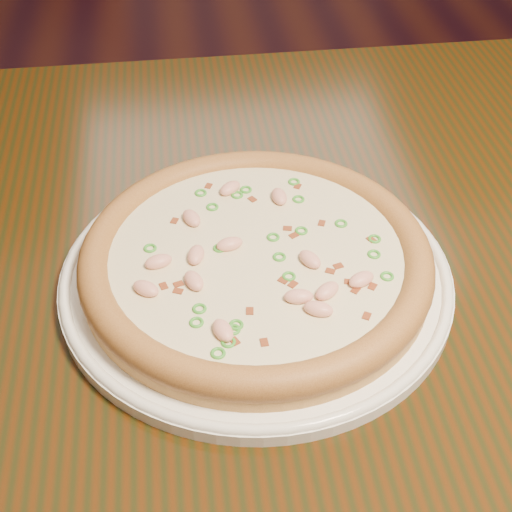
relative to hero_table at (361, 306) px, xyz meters
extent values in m
plane|color=black|center=(0.22, 0.50, -0.65)|extent=(9.00, 9.00, 0.00)
cube|color=black|center=(0.00, 0.00, 0.08)|extent=(1.20, 0.80, 0.04)
cylinder|color=white|center=(-0.12, -0.05, 0.10)|extent=(0.35, 0.35, 0.01)
torus|color=white|center=(-0.12, -0.05, 0.11)|extent=(0.35, 0.35, 0.01)
cylinder|color=tan|center=(-0.12, -0.05, 0.12)|extent=(0.31, 0.31, 0.02)
torus|color=#AB773E|center=(-0.12, -0.05, 0.13)|extent=(0.31, 0.31, 0.03)
cylinder|color=beige|center=(-0.12, -0.05, 0.13)|extent=(0.26, 0.26, 0.00)
ellipsoid|color=#F2B29E|center=(-0.08, -0.13, 0.14)|extent=(0.03, 0.02, 0.01)
ellipsoid|color=#F2B29E|center=(-0.17, 0.00, 0.14)|extent=(0.02, 0.03, 0.01)
ellipsoid|color=#F2B29E|center=(-0.16, -0.14, 0.14)|extent=(0.02, 0.03, 0.01)
ellipsoid|color=#F2B29E|center=(-0.17, -0.05, 0.14)|extent=(0.02, 0.03, 0.01)
ellipsoid|color=#F2B29E|center=(-0.04, -0.10, 0.14)|extent=(0.03, 0.02, 0.01)
ellipsoid|color=#F2B29E|center=(-0.13, 0.04, 0.14)|extent=(0.03, 0.03, 0.01)
ellipsoid|color=#F2B29E|center=(-0.14, -0.04, 0.14)|extent=(0.03, 0.02, 0.01)
ellipsoid|color=#F2B29E|center=(-0.07, -0.11, 0.14)|extent=(0.03, 0.03, 0.01)
ellipsoid|color=#F2B29E|center=(-0.08, -0.07, 0.14)|extent=(0.02, 0.03, 0.01)
ellipsoid|color=#F2B29E|center=(-0.09, -0.11, 0.14)|extent=(0.03, 0.02, 0.01)
ellipsoid|color=#F2B29E|center=(-0.22, -0.09, 0.14)|extent=(0.03, 0.03, 0.01)
ellipsoid|color=#F2B29E|center=(-0.20, -0.06, 0.14)|extent=(0.03, 0.02, 0.01)
ellipsoid|color=#F2B29E|center=(-0.18, -0.08, 0.14)|extent=(0.02, 0.03, 0.01)
ellipsoid|color=#F2B29E|center=(-0.09, 0.02, 0.14)|extent=(0.02, 0.03, 0.01)
cube|color=maroon|center=(-0.05, -0.11, 0.13)|extent=(0.01, 0.01, 0.00)
cube|color=maroon|center=(-0.03, -0.11, 0.13)|extent=(0.01, 0.01, 0.00)
cube|color=maroon|center=(-0.02, -0.05, 0.13)|extent=(0.01, 0.01, 0.00)
cube|color=maroon|center=(-0.07, 0.04, 0.13)|extent=(0.01, 0.01, 0.00)
cube|color=maroon|center=(-0.15, 0.05, 0.13)|extent=(0.01, 0.01, 0.00)
cube|color=maroon|center=(-0.20, -0.08, 0.13)|extent=(0.01, 0.01, 0.00)
cube|color=maroon|center=(-0.09, -0.02, 0.13)|extent=(0.01, 0.01, 0.00)
cube|color=maroon|center=(-0.19, 0.00, 0.13)|extent=(0.01, 0.01, 0.00)
cube|color=maroon|center=(-0.19, -0.08, 0.13)|extent=(0.01, 0.01, 0.00)
cube|color=maroon|center=(-0.13, -0.16, 0.13)|extent=(0.01, 0.01, 0.00)
cube|color=maroon|center=(-0.13, -0.12, 0.13)|extent=(0.01, 0.01, 0.00)
cube|color=maroon|center=(-0.05, -0.10, 0.13)|extent=(0.01, 0.01, 0.00)
cube|color=maroon|center=(-0.10, -0.10, 0.13)|extent=(0.01, 0.01, 0.00)
cube|color=maroon|center=(-0.05, -0.08, 0.13)|extent=(0.01, 0.01, 0.00)
cube|color=maroon|center=(-0.19, -0.09, 0.13)|extent=(0.01, 0.01, 0.00)
cube|color=maroon|center=(-0.06, -0.02, 0.13)|extent=(0.01, 0.01, 0.00)
cube|color=maroon|center=(-0.15, -0.15, 0.13)|extent=(0.01, 0.01, 0.00)
cube|color=maroon|center=(-0.08, -0.03, 0.13)|extent=(0.01, 0.01, 0.00)
cube|color=maroon|center=(-0.11, 0.03, 0.13)|extent=(0.01, 0.01, 0.00)
cube|color=maroon|center=(-0.04, -0.14, 0.13)|extent=(0.01, 0.01, 0.00)
cube|color=maroon|center=(-0.06, -0.08, 0.13)|extent=(0.01, 0.01, 0.00)
cube|color=maroon|center=(-0.10, -0.09, 0.13)|extent=(0.01, 0.01, 0.00)
torus|color=green|center=(-0.16, -0.16, 0.13)|extent=(0.02, 0.02, 0.00)
torus|color=green|center=(-0.10, -0.03, 0.13)|extent=(0.02, 0.02, 0.00)
torus|color=green|center=(-0.18, -0.13, 0.13)|extent=(0.02, 0.02, 0.00)
torus|color=green|center=(-0.21, -0.03, 0.13)|extent=(0.02, 0.02, 0.00)
torus|color=green|center=(-0.08, -0.03, 0.13)|extent=(0.02, 0.02, 0.00)
torus|color=green|center=(-0.10, -0.09, 0.13)|extent=(0.02, 0.02, 0.00)
torus|color=green|center=(-0.07, 0.02, 0.13)|extent=(0.02, 0.02, 0.00)
torus|color=green|center=(-0.01, -0.05, 0.13)|extent=(0.02, 0.02, 0.00)
torus|color=green|center=(-0.04, -0.02, 0.13)|extent=(0.02, 0.02, 0.00)
torus|color=green|center=(-0.17, -0.11, 0.13)|extent=(0.02, 0.02, 0.00)
torus|color=green|center=(-0.07, 0.05, 0.13)|extent=(0.02, 0.02, 0.00)
torus|color=green|center=(-0.16, 0.04, 0.13)|extent=(0.02, 0.02, 0.00)
torus|color=green|center=(-0.15, -0.13, 0.13)|extent=(0.02, 0.02, 0.00)
torus|color=green|center=(-0.02, -0.07, 0.13)|extent=(0.02, 0.02, 0.00)
torus|color=green|center=(-0.13, 0.03, 0.13)|extent=(0.02, 0.02, 0.00)
torus|color=green|center=(-0.15, -0.14, 0.13)|extent=(0.02, 0.02, 0.00)
torus|color=green|center=(-0.15, -0.04, 0.13)|extent=(0.02, 0.02, 0.00)
torus|color=green|center=(-0.01, -0.10, 0.13)|extent=(0.02, 0.02, 0.00)
torus|color=green|center=(-0.12, 0.04, 0.13)|extent=(0.02, 0.02, 0.00)
torus|color=green|center=(-0.15, -0.15, 0.13)|extent=(0.02, 0.02, 0.00)
torus|color=green|center=(-0.10, -0.06, 0.13)|extent=(0.02, 0.02, 0.00)
torus|color=green|center=(-0.15, 0.02, 0.13)|extent=(0.02, 0.02, 0.00)
camera|label=1|loc=(-0.18, -0.51, 0.54)|focal=50.00mm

